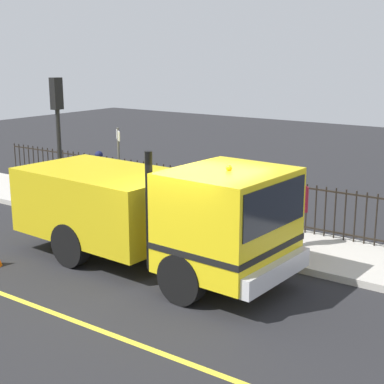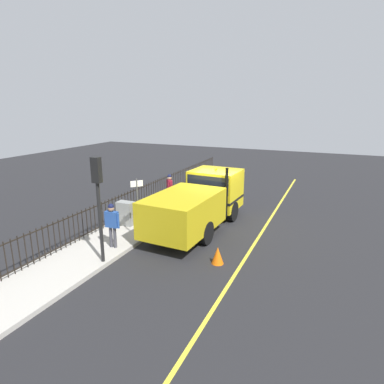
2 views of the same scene
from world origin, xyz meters
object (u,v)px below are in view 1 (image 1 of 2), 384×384
work_truck (162,210)px  worker_standing (294,201)px  traffic_light_near (58,117)px  pedestrian_distant (100,175)px  street_sign (119,165)px  utility_cabinet (187,199)px

work_truck → worker_standing: size_ratio=3.72×
work_truck → traffic_light_near: (1.70, 4.91, 1.45)m
worker_standing → pedestrian_distant: bearing=-34.4°
traffic_light_near → street_sign: traffic_light_near is taller
pedestrian_distant → worker_standing: bearing=90.9°
street_sign → worker_standing: bearing=-78.6°
worker_standing → street_sign: (-0.90, 4.45, 0.48)m
utility_cabinet → street_sign: 2.07m
work_truck → traffic_light_near: traffic_light_near is taller
worker_standing → utility_cabinet: 3.40m
work_truck → street_sign: bearing=-119.0°
utility_cabinet → work_truck: bearing=-153.2°
pedestrian_distant → utility_cabinet: bearing=109.6°
work_truck → worker_standing: 3.11m
work_truck → worker_standing: work_truck is taller
worker_standing → traffic_light_near: (-0.86, 6.68, 1.55)m
work_truck → pedestrian_distant: bearing=-116.0°
worker_standing → utility_cabinet: bearing=-47.9°
worker_standing → street_sign: size_ratio=0.70×
worker_standing → pedestrian_distant: 5.59m
worker_standing → street_sign: 4.56m
pedestrian_distant → street_sign: (-0.43, -1.12, 0.49)m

